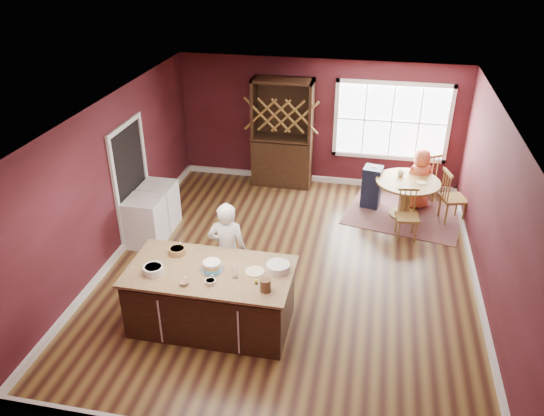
# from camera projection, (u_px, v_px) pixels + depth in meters

# --- Properties ---
(room_shell) EXTENTS (7.00, 7.00, 7.00)m
(room_shell) POSITION_uv_depth(u_px,v_px,m) (291.00, 197.00, 8.21)
(room_shell) COLOR brown
(room_shell) RESTS_ON ground
(window) EXTENTS (2.36, 0.10, 1.66)m
(window) POSITION_uv_depth(u_px,v_px,m) (392.00, 121.00, 10.87)
(window) COLOR white
(window) RESTS_ON room_shell
(doorway) EXTENTS (0.08, 1.26, 2.13)m
(doorway) POSITION_uv_depth(u_px,v_px,m) (132.00, 183.00, 9.40)
(doorway) COLOR white
(doorway) RESTS_ON room_shell
(kitchen_island) EXTENTS (2.27, 1.19, 0.92)m
(kitchen_island) POSITION_uv_depth(u_px,v_px,m) (211.00, 298.00, 7.44)
(kitchen_island) COLOR black
(kitchen_island) RESTS_ON ground
(dining_table) EXTENTS (1.22, 1.22, 0.75)m
(dining_table) POSITION_uv_depth(u_px,v_px,m) (407.00, 191.00, 10.22)
(dining_table) COLOR brown
(dining_table) RESTS_ON ground
(baker) EXTENTS (0.62, 0.44, 1.59)m
(baker) POSITION_uv_depth(u_px,v_px,m) (227.00, 251.00, 7.87)
(baker) COLOR silver
(baker) RESTS_ON ground
(layer_cake) EXTENTS (0.34, 0.34, 0.14)m
(layer_cake) POSITION_uv_depth(u_px,v_px,m) (212.00, 266.00, 7.17)
(layer_cake) COLOR white
(layer_cake) RESTS_ON kitchen_island
(bowl_blue) EXTENTS (0.28, 0.28, 0.11)m
(bowl_blue) POSITION_uv_depth(u_px,v_px,m) (153.00, 270.00, 7.13)
(bowl_blue) COLOR white
(bowl_blue) RESTS_ON kitchen_island
(bowl_yellow) EXTENTS (0.24, 0.24, 0.09)m
(bowl_yellow) POSITION_uv_depth(u_px,v_px,m) (177.00, 251.00, 7.55)
(bowl_yellow) COLOR tan
(bowl_yellow) RESTS_ON kitchen_island
(bowl_pink) EXTENTS (0.13, 0.13, 0.05)m
(bowl_pink) POSITION_uv_depth(u_px,v_px,m) (184.00, 283.00, 6.90)
(bowl_pink) COLOR white
(bowl_pink) RESTS_ON kitchen_island
(bowl_olive) EXTENTS (0.14, 0.14, 0.05)m
(bowl_olive) POSITION_uv_depth(u_px,v_px,m) (210.00, 282.00, 6.93)
(bowl_olive) COLOR beige
(bowl_olive) RESTS_ON kitchen_island
(drinking_glass) EXTENTS (0.08, 0.08, 0.17)m
(drinking_glass) POSITION_uv_depth(u_px,v_px,m) (235.00, 272.00, 7.02)
(drinking_glass) COLOR silver
(drinking_glass) RESTS_ON kitchen_island
(dinner_plate) EXTENTS (0.26, 0.26, 0.02)m
(dinner_plate) POSITION_uv_depth(u_px,v_px,m) (255.00, 272.00, 7.17)
(dinner_plate) COLOR #F1E4C3
(dinner_plate) RESTS_ON kitchen_island
(white_tub) EXTENTS (0.32, 0.32, 0.11)m
(white_tub) POSITION_uv_depth(u_px,v_px,m) (278.00, 267.00, 7.17)
(white_tub) COLOR white
(white_tub) RESTS_ON kitchen_island
(stoneware_crock) EXTENTS (0.14, 0.14, 0.17)m
(stoneware_crock) POSITION_uv_depth(u_px,v_px,m) (265.00, 285.00, 6.77)
(stoneware_crock) COLOR brown
(stoneware_crock) RESTS_ON kitchen_island
(toy_figurine) EXTENTS (0.04, 0.04, 0.07)m
(toy_figurine) POSITION_uv_depth(u_px,v_px,m) (256.00, 281.00, 6.92)
(toy_figurine) COLOR yellow
(toy_figurine) RESTS_ON kitchen_island
(rug) EXTENTS (2.46, 2.08, 0.01)m
(rug) POSITION_uv_depth(u_px,v_px,m) (404.00, 215.00, 10.47)
(rug) COLOR brown
(rug) RESTS_ON ground
(chair_east) EXTENTS (0.53, 0.55, 1.06)m
(chair_east) POSITION_uv_depth(u_px,v_px,m) (454.00, 196.00, 10.02)
(chair_east) COLOR brown
(chair_east) RESTS_ON ground
(chair_south) EXTENTS (0.44, 0.43, 0.94)m
(chair_south) POSITION_uv_depth(u_px,v_px,m) (407.00, 215.00, 9.50)
(chair_south) COLOR brown
(chair_south) RESTS_ON ground
(chair_north) EXTENTS (0.61, 0.60, 1.08)m
(chair_north) POSITION_uv_depth(u_px,v_px,m) (423.00, 176.00, 10.80)
(chair_north) COLOR brown
(chair_north) RESTS_ON ground
(seated_woman) EXTENTS (0.70, 0.56, 1.24)m
(seated_woman) POSITION_uv_depth(u_px,v_px,m) (419.00, 179.00, 10.50)
(seated_woman) COLOR #C85A3A
(seated_woman) RESTS_ON ground
(high_chair) EXTENTS (0.41, 0.41, 0.88)m
(high_chair) POSITION_uv_depth(u_px,v_px,m) (372.00, 186.00, 10.61)
(high_chair) COLOR black
(high_chair) RESTS_ON ground
(toddler) EXTENTS (0.18, 0.14, 0.26)m
(toddler) POSITION_uv_depth(u_px,v_px,m) (370.00, 167.00, 10.52)
(toddler) COLOR #8CA5BF
(toddler) RESTS_ON high_chair
(table_plate) EXTENTS (0.19, 0.19, 0.01)m
(table_plate) POSITION_uv_depth(u_px,v_px,m) (421.00, 183.00, 10.02)
(table_plate) COLOR beige
(table_plate) RESTS_ON dining_table
(table_cup) EXTENTS (0.16, 0.16, 0.10)m
(table_cup) POSITION_uv_depth(u_px,v_px,m) (401.00, 174.00, 10.28)
(table_cup) COLOR beige
(table_cup) RESTS_ON dining_table
(hutch) EXTENTS (1.27, 0.53, 2.32)m
(hutch) POSITION_uv_depth(u_px,v_px,m) (282.00, 134.00, 11.20)
(hutch) COLOR #382614
(hutch) RESTS_ON ground
(washer) EXTENTS (0.61, 0.59, 0.88)m
(washer) POSITION_uv_depth(u_px,v_px,m) (146.00, 222.00, 9.34)
(washer) COLOR silver
(washer) RESTS_ON ground
(dryer) EXTENTS (0.60, 0.58, 0.88)m
(dryer) POSITION_uv_depth(u_px,v_px,m) (159.00, 205.00, 9.90)
(dryer) COLOR white
(dryer) RESTS_ON ground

